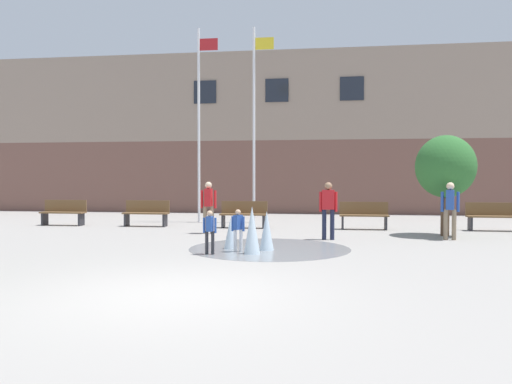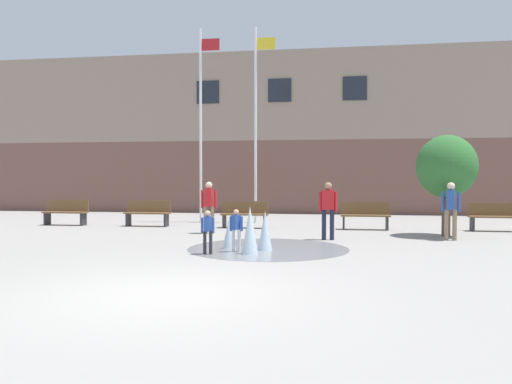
{
  "view_description": "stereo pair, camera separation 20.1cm",
  "coord_description": "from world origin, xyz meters",
  "px_view_note": "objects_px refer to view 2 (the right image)",
  "views": [
    {
      "loc": [
        2.27,
        -7.06,
        1.72
      ],
      "look_at": [
        0.28,
        7.3,
        1.3
      ],
      "focal_mm": 35.0,
      "sensor_mm": 36.0,
      "label": 1
    },
    {
      "loc": [
        2.47,
        -7.03,
        1.72
      ],
      "look_at": [
        0.28,
        7.3,
        1.3
      ],
      "focal_mm": 35.0,
      "sensor_mm": 36.0,
      "label": 2
    }
  ],
  "objects_px": {
    "park_bench_near_trashcan": "(365,215)",
    "park_bench_under_left_flagpole": "(66,212)",
    "adult_in_red": "(451,206)",
    "street_tree_near_building": "(447,167)",
    "flagpole_right": "(256,119)",
    "park_bench_under_right_flagpole": "(245,214)",
    "park_bench_far_right": "(495,216)",
    "child_running": "(208,229)",
    "flagpole_left": "(201,119)",
    "adult_near_bench": "(209,203)",
    "park_bench_center": "(148,213)",
    "adult_watching": "(328,206)",
    "child_with_pink_shirt": "(236,227)"
  },
  "relations": [
    {
      "from": "park_bench_near_trashcan",
      "to": "child_running",
      "type": "relative_size",
      "value": 1.62
    },
    {
      "from": "park_bench_far_right",
      "to": "adult_near_bench",
      "type": "xyz_separation_m",
      "value": [
        -8.91,
        -2.01,
        0.45
      ]
    },
    {
      "from": "adult_in_red",
      "to": "flagpole_right",
      "type": "distance_m",
      "value": 8.11
    },
    {
      "from": "park_bench_near_trashcan",
      "to": "adult_watching",
      "type": "distance_m",
      "value": 3.22
    },
    {
      "from": "park_bench_near_trashcan",
      "to": "park_bench_far_right",
      "type": "height_order",
      "value": "same"
    },
    {
      "from": "park_bench_under_right_flagpole",
      "to": "street_tree_near_building",
      "type": "xyz_separation_m",
      "value": [
        6.25,
        -1.53,
        1.55
      ]
    },
    {
      "from": "child_with_pink_shirt",
      "to": "adult_near_bench",
      "type": "distance_m",
      "value": 3.97
    },
    {
      "from": "adult_watching",
      "to": "park_bench_under_right_flagpole",
      "type": "bearing_deg",
      "value": 136.94
    },
    {
      "from": "park_bench_center",
      "to": "adult_watching",
      "type": "bearing_deg",
      "value": -25.09
    },
    {
      "from": "child_with_pink_shirt",
      "to": "adult_in_red",
      "type": "distance_m",
      "value": 6.18
    },
    {
      "from": "adult_near_bench",
      "to": "flagpole_right",
      "type": "bearing_deg",
      "value": 165.53
    },
    {
      "from": "park_bench_center",
      "to": "adult_watching",
      "type": "distance_m",
      "value": 7.01
    },
    {
      "from": "park_bench_under_right_flagpole",
      "to": "park_bench_far_right",
      "type": "relative_size",
      "value": 1.0
    },
    {
      "from": "adult_watching",
      "to": "child_running",
      "type": "bearing_deg",
      "value": -128.49
    },
    {
      "from": "park_bench_near_trashcan",
      "to": "child_with_pink_shirt",
      "type": "distance_m",
      "value": 6.43
    },
    {
      "from": "adult_in_red",
      "to": "park_bench_far_right",
      "type": "bearing_deg",
      "value": -19.73
    },
    {
      "from": "flagpole_left",
      "to": "street_tree_near_building",
      "type": "relative_size",
      "value": 2.51
    },
    {
      "from": "street_tree_near_building",
      "to": "adult_in_red",
      "type": "bearing_deg",
      "value": -95.42
    },
    {
      "from": "flagpole_right",
      "to": "child_running",
      "type": "bearing_deg",
      "value": -89.3
    },
    {
      "from": "park_bench_under_right_flagpole",
      "to": "park_bench_near_trashcan",
      "type": "distance_m",
      "value": 4.03
    },
    {
      "from": "park_bench_near_trashcan",
      "to": "adult_near_bench",
      "type": "bearing_deg",
      "value": -158.52
    },
    {
      "from": "child_running",
      "to": "flagpole_left",
      "type": "xyz_separation_m",
      "value": [
        -2.24,
        7.92,
        3.38
      ]
    },
    {
      "from": "park_bench_near_trashcan",
      "to": "park_bench_under_right_flagpole",
      "type": "bearing_deg",
      "value": -179.16
    },
    {
      "from": "park_bench_near_trashcan",
      "to": "street_tree_near_building",
      "type": "bearing_deg",
      "value": -35.54
    },
    {
      "from": "child_with_pink_shirt",
      "to": "adult_in_red",
      "type": "relative_size",
      "value": 0.62
    },
    {
      "from": "park_bench_near_trashcan",
      "to": "adult_in_red",
      "type": "bearing_deg",
      "value": -50.25
    },
    {
      "from": "park_bench_near_trashcan",
      "to": "flagpole_right",
      "type": "relative_size",
      "value": 0.22
    },
    {
      "from": "park_bench_near_trashcan",
      "to": "park_bench_under_left_flagpole",
      "type": "bearing_deg",
      "value": -179.76
    },
    {
      "from": "park_bench_under_left_flagpole",
      "to": "child_running",
      "type": "bearing_deg",
      "value": -41.3
    },
    {
      "from": "street_tree_near_building",
      "to": "adult_near_bench",
      "type": "bearing_deg",
      "value": -177.44
    },
    {
      "from": "adult_watching",
      "to": "flagpole_right",
      "type": "relative_size",
      "value": 0.22
    },
    {
      "from": "street_tree_near_building",
      "to": "flagpole_right",
      "type": "bearing_deg",
      "value": 150.29
    },
    {
      "from": "park_bench_under_left_flagpole",
      "to": "street_tree_near_building",
      "type": "distance_m",
      "value": 13.01
    },
    {
      "from": "child_running",
      "to": "flagpole_right",
      "type": "bearing_deg",
      "value": -174.49
    },
    {
      "from": "park_bench_far_right",
      "to": "child_with_pink_shirt",
      "type": "bearing_deg",
      "value": -142.48
    },
    {
      "from": "park_bench_center",
      "to": "flagpole_right",
      "type": "height_order",
      "value": "flagpole_right"
    },
    {
      "from": "adult_in_red",
      "to": "adult_near_bench",
      "type": "bearing_deg",
      "value": 101.07
    },
    {
      "from": "child_with_pink_shirt",
      "to": "adult_in_red",
      "type": "height_order",
      "value": "adult_in_red"
    },
    {
      "from": "child_with_pink_shirt",
      "to": "adult_near_bench",
      "type": "relative_size",
      "value": 0.62
    },
    {
      "from": "park_bench_under_left_flagpole",
      "to": "adult_watching",
      "type": "distance_m",
      "value": 9.86
    },
    {
      "from": "adult_in_red",
      "to": "adult_watching",
      "type": "bearing_deg",
      "value": 113.29
    },
    {
      "from": "child_running",
      "to": "street_tree_near_building",
      "type": "relative_size",
      "value": 0.33
    },
    {
      "from": "park_bench_under_right_flagpole",
      "to": "flagpole_right",
      "type": "xyz_separation_m",
      "value": [
        0.1,
        1.98,
        3.46
      ]
    },
    {
      "from": "park_bench_under_left_flagpole",
      "to": "park_bench_under_right_flagpole",
      "type": "relative_size",
      "value": 1.0
    },
    {
      "from": "park_bench_near_trashcan",
      "to": "flagpole_right",
      "type": "distance_m",
      "value": 5.58
    },
    {
      "from": "park_bench_under_left_flagpole",
      "to": "park_bench_near_trashcan",
      "type": "distance_m",
      "value": 10.61
    },
    {
      "from": "adult_watching",
      "to": "child_with_pink_shirt",
      "type": "bearing_deg",
      "value": -126.37
    },
    {
      "from": "park_bench_center",
      "to": "park_bench_far_right",
      "type": "xyz_separation_m",
      "value": [
        11.61,
        0.1,
        0.0
      ]
    },
    {
      "from": "park_bench_under_right_flagpole",
      "to": "adult_in_red",
      "type": "xyz_separation_m",
      "value": [
        6.16,
        -2.5,
        0.45
      ]
    },
    {
      "from": "child_running",
      "to": "flagpole_left",
      "type": "distance_m",
      "value": 8.9
    }
  ]
}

